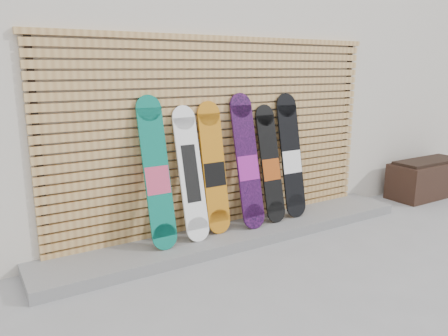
{
  "coord_description": "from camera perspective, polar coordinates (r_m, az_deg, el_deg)",
  "views": [
    {
      "loc": [
        -2.79,
        -3.32,
        1.95
      ],
      "look_at": [
        -0.29,
        0.75,
        0.85
      ],
      "focal_mm": 35.0,
      "sensor_mm": 36.0,
      "label": 1
    }
  ],
  "objects": [
    {
      "name": "snowboard_2",
      "position": [
        4.88,
        -1.31,
        -0.11
      ],
      "size": [
        0.28,
        0.3,
        1.47
      ],
      "color": "#C77715",
      "rests_on": "concrete_step"
    },
    {
      "name": "snowboard_5",
      "position": [
        5.49,
        8.77,
        1.48
      ],
      "size": [
        0.3,
        0.33,
        1.53
      ],
      "color": "black",
      "rests_on": "concrete_step"
    },
    {
      "name": "concrete_step",
      "position": [
        5.15,
        1.72,
        -8.57
      ],
      "size": [
        4.6,
        0.7,
        0.12
      ],
      "primitive_type": "cube",
      "color": "slate",
      "rests_on": "ground"
    },
    {
      "name": "snowboard_4",
      "position": [
        5.29,
        6.09,
        0.45
      ],
      "size": [
        0.26,
        0.35,
        1.4
      ],
      "color": "black",
      "rests_on": "concrete_step"
    },
    {
      "name": "snowboard_1",
      "position": [
        4.71,
        -4.37,
        -0.73
      ],
      "size": [
        0.27,
        0.38,
        1.44
      ],
      "color": "white",
      "rests_on": "concrete_step"
    },
    {
      "name": "building",
      "position": [
        7.57,
        -5.97,
        11.79
      ],
      "size": [
        12.0,
        5.0,
        3.6
      ],
      "primitive_type": "cube",
      "color": "beige",
      "rests_on": "ground"
    },
    {
      "name": "snowboard_3",
      "position": [
        5.06,
        3.07,
        0.77
      ],
      "size": [
        0.29,
        0.39,
        1.55
      ],
      "color": "black",
      "rests_on": "concrete_step"
    },
    {
      "name": "ground",
      "position": [
        4.75,
        7.86,
        -11.39
      ],
      "size": [
        80.0,
        80.0,
        0.0
      ],
      "primitive_type": "plane",
      "color": "gray",
      "rests_on": "ground"
    },
    {
      "name": "snowboard_0",
      "position": [
        4.53,
        -8.78,
        -0.75
      ],
      "size": [
        0.27,
        0.39,
        1.57
      ],
      "color": "#0B6E5B",
      "rests_on": "concrete_step"
    },
    {
      "name": "planter_box",
      "position": [
        7.42,
        24.93,
        -1.23
      ],
      "size": [
        1.28,
        0.53,
        0.58
      ],
      "color": "black",
      "rests_on": "ground"
    },
    {
      "name": "slat_wall",
      "position": [
        5.09,
        0.0,
        4.59
      ],
      "size": [
        4.26,
        0.08,
        2.29
      ],
      "color": "tan",
      "rests_on": "ground"
    }
  ]
}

